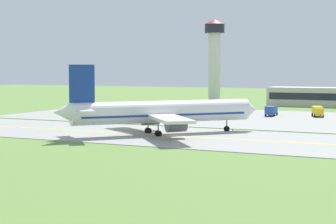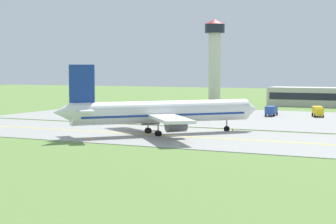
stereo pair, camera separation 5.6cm
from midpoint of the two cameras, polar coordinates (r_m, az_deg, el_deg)
The scene contains 12 objects.
ground_plane at distance 100.19m, azimuth 1.29°, elevation -2.51°, with size 500.00×500.00×0.00m, color olive.
taxiway_strip at distance 100.19m, azimuth 1.29°, elevation -2.48°, with size 240.00×28.00×0.10m, color gray.
apron_pad at distance 136.84m, azimuth 12.34°, elevation -0.74°, with size 140.00×52.00×0.10m, color gray.
taxiway_centreline at distance 100.18m, azimuth 1.29°, elevation -2.45°, with size 220.00×0.60×0.01m, color yellow.
airplane_lead at distance 102.96m, azimuth -0.71°, elevation -0.01°, with size 30.43×31.98×12.70m.
service_truck_fuel at distance 158.30m, azimuth -0.30°, elevation 0.58°, with size 6.34×3.77×2.60m.
service_truck_catering at distance 146.08m, azimuth 14.82°, elevation 0.11°, with size 3.90×6.34×2.60m.
service_truck_pushback at distance 145.77m, azimuth 10.34°, elevation 0.18°, with size 2.59×6.10×2.60m.
control_tower at distance 207.70m, azimuth 4.71°, elevation 5.96°, with size 7.60×7.60×29.85m.
traffic_cone_near_edge at distance 123.56m, azimuth -7.00°, elevation -1.10°, with size 0.44×0.44×0.60m, color orange.
traffic_cone_mid_edge at distance 94.81m, azimuth -7.82°, elevation -2.76°, with size 0.44×0.44×0.60m, color orange.
traffic_cone_far_edge at distance 109.24m, azimuth 6.52°, elevation -1.81°, with size 0.44×0.44×0.60m, color orange.
Camera 2 is at (40.51, -90.85, 11.99)m, focal length 60.72 mm.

